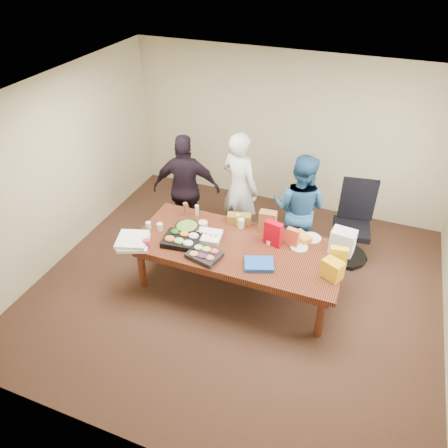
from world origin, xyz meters
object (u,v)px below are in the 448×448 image
at_px(conference_table, 237,267).
at_px(sheet_cake, 206,236).
at_px(office_chair, 352,226).
at_px(person_right, 299,208).
at_px(salad_bowl, 187,229).
at_px(person_center, 240,188).

height_order(conference_table, sheet_cake, sheet_cake).
distance_m(office_chair, person_right, 0.83).
distance_m(office_chair, salad_bowl, 2.43).
relative_size(person_right, salad_bowl, 5.02).
relative_size(conference_table, office_chair, 2.31).
height_order(person_right, salad_bowl, person_right).
xyz_separation_m(conference_table, office_chair, (1.35, 1.23, 0.23)).
height_order(office_chair, sheet_cake, office_chair).
height_order(conference_table, salad_bowl, salad_bowl).
bearing_deg(person_center, conference_table, 130.42).
xyz_separation_m(conference_table, person_center, (-0.39, 1.16, 0.54)).
bearing_deg(person_center, office_chair, -155.82).
distance_m(person_center, person_right, 0.98).
bearing_deg(conference_table, person_right, 60.83).
xyz_separation_m(conference_table, salad_bowl, (-0.76, 0.04, 0.43)).
relative_size(conference_table, sheet_cake, 6.79).
relative_size(person_center, sheet_cake, 4.45).
distance_m(person_right, salad_bowl, 1.67).
relative_size(conference_table, salad_bowl, 8.24).
height_order(person_center, person_right, person_center).
relative_size(person_right, sheet_cake, 4.14).
xyz_separation_m(person_right, salad_bowl, (-1.33, -1.00, -0.05)).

